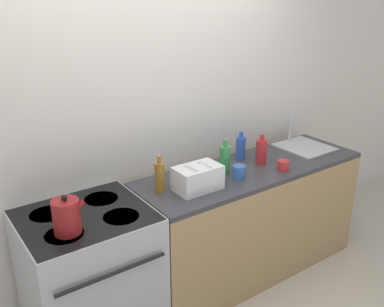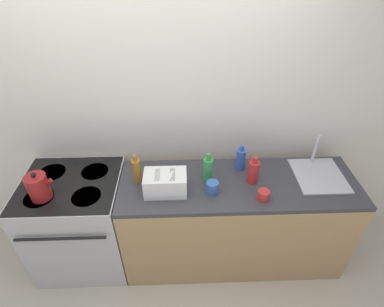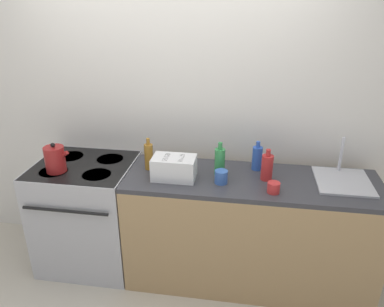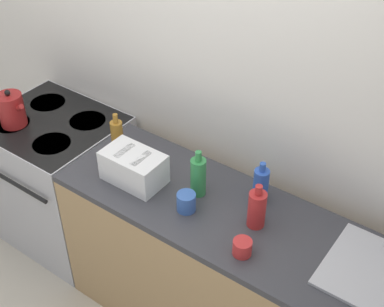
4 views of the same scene
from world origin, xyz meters
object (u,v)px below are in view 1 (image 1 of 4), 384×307
object	(u,v)px
bottle_green	(225,159)
bottle_amber	(160,177)
bottle_blue	(241,148)
cup_red	(283,165)
toaster	(198,178)
cup_blue	(239,172)
bottle_red	(261,152)
stove	(90,277)
kettle	(67,216)

from	to	relation	value
bottle_green	bottle_amber	bearing A→B (deg)	178.42
bottle_blue	bottle_amber	size ratio (longest dim) A/B	0.91
cup_red	bottle_blue	bearing A→B (deg)	108.05
toaster	bottle_blue	xyz separation A→B (m)	(0.60, 0.24, 0.01)
cup_blue	bottle_red	bearing A→B (deg)	18.65
cup_red	toaster	bearing A→B (deg)	171.61
stove	bottle_red	bearing A→B (deg)	-0.89
bottle_blue	bottle_red	bearing A→B (deg)	-66.03
bottle_green	bottle_blue	bearing A→B (deg)	26.28
bottle_red	kettle	bearing A→B (deg)	-175.84
bottle_red	bottle_green	size ratio (longest dim) A/B	0.91
stove	bottle_green	distance (m)	1.22
bottle_red	cup_red	distance (m)	0.21
cup_red	bottle_green	bearing A→B (deg)	151.17
bottle_red	bottle_green	world-z (taller)	bottle_green
bottle_amber	stove	bearing A→B (deg)	-178.38
toaster	cup_red	distance (m)	0.72
bottle_blue	cup_red	bearing A→B (deg)	-71.95
bottle_blue	cup_blue	size ratio (longest dim) A/B	2.38
bottle_blue	bottle_amber	world-z (taller)	bottle_amber
bottle_green	cup_blue	distance (m)	0.15
bottle_amber	bottle_green	bearing A→B (deg)	-1.58
stove	bottle_amber	bearing A→B (deg)	1.62
bottle_red	bottle_amber	size ratio (longest dim) A/B	0.94
kettle	cup_blue	size ratio (longest dim) A/B	2.41
stove	cup_red	xyz separation A→B (m)	(1.48, -0.21, 0.48)
toaster	bottle_blue	bearing A→B (deg)	22.22
stove	kettle	bearing A→B (deg)	-136.98
stove	cup_blue	xyz separation A→B (m)	(1.11, -0.13, 0.49)
bottle_red	cup_blue	distance (m)	0.34
stove	bottle_red	world-z (taller)	bottle_red
bottle_red	bottle_amber	bearing A→B (deg)	177.59
bottle_blue	bottle_amber	bearing A→B (deg)	-171.64
stove	bottle_amber	xyz separation A→B (m)	(0.54, 0.02, 0.55)
stove	toaster	size ratio (longest dim) A/B	2.92
bottle_red	bottle_blue	distance (m)	0.17
bottle_green	bottle_red	bearing A→B (deg)	-3.72
kettle	bottle_blue	size ratio (longest dim) A/B	1.02
kettle	cup_red	size ratio (longest dim) A/B	2.69
stove	toaster	bearing A→B (deg)	-8.10
cup_blue	kettle	bearing A→B (deg)	-179.72
toaster	cup_blue	bearing A→B (deg)	-3.67
toaster	cup_red	bearing A→B (deg)	-8.39
toaster	bottle_blue	world-z (taller)	bottle_blue
bottle_blue	bottle_amber	distance (m)	0.83
stove	bottle_amber	distance (m)	0.77
kettle	bottle_blue	xyz separation A→B (m)	(1.51, 0.27, -0.01)
bottle_blue	bottle_green	bearing A→B (deg)	-153.72
bottle_red	cup_red	bearing A→B (deg)	-77.16
cup_blue	bottle_blue	bearing A→B (deg)	46.67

